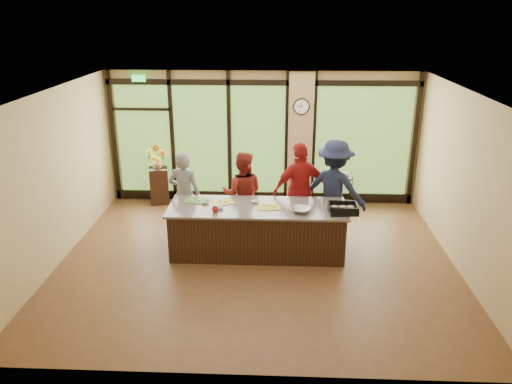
# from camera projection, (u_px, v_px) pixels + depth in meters

# --- Properties ---
(floor) EXTENTS (7.00, 7.00, 0.00)m
(floor) POSITION_uv_depth(u_px,v_px,m) (257.00, 260.00, 8.99)
(floor) COLOR brown
(floor) RESTS_ON ground
(ceiling) EXTENTS (7.00, 7.00, 0.00)m
(ceiling) POSITION_uv_depth(u_px,v_px,m) (257.00, 93.00, 7.95)
(ceiling) COLOR silver
(ceiling) RESTS_ON back_wall
(back_wall) EXTENTS (7.00, 0.00, 7.00)m
(back_wall) POSITION_uv_depth(u_px,v_px,m) (262.00, 138.00, 11.28)
(back_wall) COLOR tan
(back_wall) RESTS_ON floor
(left_wall) EXTENTS (0.00, 6.00, 6.00)m
(left_wall) POSITION_uv_depth(u_px,v_px,m) (55.00, 179.00, 8.61)
(left_wall) COLOR tan
(left_wall) RESTS_ON floor
(right_wall) EXTENTS (0.00, 6.00, 6.00)m
(right_wall) POSITION_uv_depth(u_px,v_px,m) (466.00, 185.00, 8.32)
(right_wall) COLOR tan
(right_wall) RESTS_ON floor
(window_wall) EXTENTS (6.90, 0.12, 3.00)m
(window_wall) POSITION_uv_depth(u_px,v_px,m) (270.00, 143.00, 11.27)
(window_wall) COLOR tan
(window_wall) RESTS_ON floor
(island_base) EXTENTS (3.10, 1.00, 0.88)m
(island_base) POSITION_uv_depth(u_px,v_px,m) (257.00, 231.00, 9.12)
(island_base) COLOR black
(island_base) RESTS_ON floor
(countertop) EXTENTS (3.20, 1.10, 0.04)m
(countertop) POSITION_uv_depth(u_px,v_px,m) (257.00, 208.00, 8.96)
(countertop) COLOR gray
(countertop) RESTS_ON island_base
(wall_clock) EXTENTS (0.36, 0.04, 0.36)m
(wall_clock) POSITION_uv_depth(u_px,v_px,m) (301.00, 107.00, 10.86)
(wall_clock) COLOR black
(wall_clock) RESTS_ON window_wall
(cook_left) EXTENTS (0.68, 0.50, 1.72)m
(cook_left) POSITION_uv_depth(u_px,v_px,m) (185.00, 194.00, 9.70)
(cook_left) COLOR slate
(cook_left) RESTS_ON floor
(cook_midleft) EXTENTS (0.85, 0.67, 1.70)m
(cook_midleft) POSITION_uv_depth(u_px,v_px,m) (243.00, 194.00, 9.77)
(cook_midleft) COLOR maroon
(cook_midleft) RESTS_ON floor
(cook_midright) EXTENTS (1.20, 0.81, 1.90)m
(cook_midright) POSITION_uv_depth(u_px,v_px,m) (300.00, 190.00, 9.66)
(cook_midright) COLOR maroon
(cook_midright) RESTS_ON floor
(cook_right) EXTENTS (1.45, 1.16, 1.95)m
(cook_right) POSITION_uv_depth(u_px,v_px,m) (334.00, 189.00, 9.63)
(cook_right) COLOR #1A1F39
(cook_right) RESTS_ON floor
(roasting_pan) EXTENTS (0.52, 0.42, 0.09)m
(roasting_pan) POSITION_uv_depth(u_px,v_px,m) (343.00, 210.00, 8.67)
(roasting_pan) COLOR black
(roasting_pan) RESTS_ON countertop
(mixing_bowl) EXTENTS (0.44, 0.44, 0.08)m
(mixing_bowl) POSITION_uv_depth(u_px,v_px,m) (301.00, 210.00, 8.69)
(mixing_bowl) COLOR silver
(mixing_bowl) RESTS_ON countertop
(cutting_board_left) EXTENTS (0.48, 0.38, 0.01)m
(cutting_board_left) POSITION_uv_depth(u_px,v_px,m) (197.00, 201.00, 9.21)
(cutting_board_left) COLOR #448430
(cutting_board_left) RESTS_ON countertop
(cutting_board_center) EXTENTS (0.49, 0.43, 0.01)m
(cutting_board_center) POSITION_uv_depth(u_px,v_px,m) (223.00, 202.00, 9.13)
(cutting_board_center) COLOR gold
(cutting_board_center) RESTS_ON countertop
(cutting_board_right) EXTENTS (0.42, 0.34, 0.01)m
(cutting_board_right) POSITION_uv_depth(u_px,v_px,m) (269.00, 207.00, 8.90)
(cutting_board_right) COLOR gold
(cutting_board_right) RESTS_ON countertop
(prep_bowl_near) EXTENTS (0.15, 0.15, 0.04)m
(prep_bowl_near) POSITION_uv_depth(u_px,v_px,m) (206.00, 203.00, 9.07)
(prep_bowl_near) COLOR silver
(prep_bowl_near) RESTS_ON countertop
(prep_bowl_mid) EXTENTS (0.15, 0.15, 0.05)m
(prep_bowl_mid) POSITION_uv_depth(u_px,v_px,m) (219.00, 208.00, 8.83)
(prep_bowl_mid) COLOR silver
(prep_bowl_mid) RESTS_ON countertop
(prep_bowl_far) EXTENTS (0.16, 0.16, 0.04)m
(prep_bowl_far) POSITION_uv_depth(u_px,v_px,m) (256.00, 202.00, 9.13)
(prep_bowl_far) COLOR silver
(prep_bowl_far) RESTS_ON countertop
(red_ramekin) EXTENTS (0.14, 0.14, 0.09)m
(red_ramekin) POSITION_uv_depth(u_px,v_px,m) (215.00, 210.00, 8.70)
(red_ramekin) COLOR #B3111E
(red_ramekin) RESTS_ON countertop
(flower_stand) EXTENTS (0.50, 0.50, 0.83)m
(flower_stand) POSITION_uv_depth(u_px,v_px,m) (159.00, 185.00, 11.52)
(flower_stand) COLOR black
(flower_stand) RESTS_ON floor
(flower_vase) EXTENTS (0.35, 0.35, 0.28)m
(flower_vase) POSITION_uv_depth(u_px,v_px,m) (158.00, 162.00, 11.33)
(flower_vase) COLOR #9A7C54
(flower_vase) RESTS_ON flower_stand
(bar_cart) EXTENTS (0.68, 0.46, 0.86)m
(bar_cart) POSITION_uv_depth(u_px,v_px,m) (338.00, 187.00, 11.12)
(bar_cart) COLOR black
(bar_cart) RESTS_ON floor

